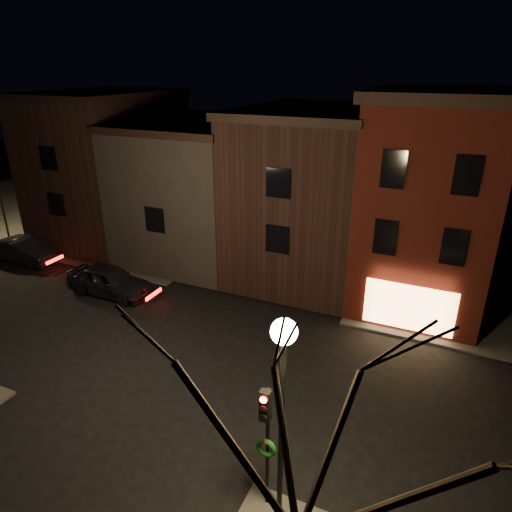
{
  "coord_description": "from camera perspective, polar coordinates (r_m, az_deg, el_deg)",
  "views": [
    {
      "loc": [
        9.13,
        -13.96,
        11.68
      ],
      "look_at": [
        0.91,
        4.23,
        3.2
      ],
      "focal_mm": 32.0,
      "sensor_mm": 36.0,
      "label": 1
    }
  ],
  "objects": [
    {
      "name": "row_building_a",
      "position": [
        26.52,
        6.81,
        7.9
      ],
      "size": [
        7.3,
        10.3,
        9.4
      ],
      "color": "black",
      "rests_on": "ground"
    },
    {
      "name": "ground",
      "position": [
        20.36,
        -7.43,
        -12.21
      ],
      "size": [
        120.0,
        120.0,
        0.0
      ],
      "primitive_type": "plane",
      "color": "black",
      "rests_on": "ground"
    },
    {
      "name": "corner_building",
      "position": [
        24.29,
        20.92,
        6.51
      ],
      "size": [
        6.5,
        8.5,
        10.5
      ],
      "color": "#4F140E",
      "rests_on": "ground"
    },
    {
      "name": "row_building_c",
      "position": [
        33.64,
        -17.79,
        10.63
      ],
      "size": [
        7.3,
        10.3,
        9.9
      ],
      "color": "black",
      "rests_on": "ground"
    },
    {
      "name": "parked_car_a",
      "position": [
        25.93,
        -17.83,
        -2.94
      ],
      "size": [
        4.82,
        1.96,
        1.64
      ],
      "primitive_type": "imported",
      "rotation": [
        0.0,
        0.0,
        1.57
      ],
      "color": "black",
      "rests_on": "ground"
    },
    {
      "name": "street_lamp_near",
      "position": [
        10.68,
        3.37,
        -14.5
      ],
      "size": [
        0.6,
        0.6,
        6.48
      ],
      "color": "black",
      "rests_on": "sidewalk_near_right"
    },
    {
      "name": "bare_tree_right",
      "position": [
        7.94,
        5.93,
        -21.3
      ],
      "size": [
        6.4,
        6.4,
        8.5
      ],
      "color": "black",
      "rests_on": "sidewalk_near_right"
    },
    {
      "name": "sidewalk_far_left",
      "position": [
        46.22,
        -15.92,
        7.57
      ],
      "size": [
        30.0,
        30.0,
        0.12
      ],
      "primitive_type": "cube",
      "color": "#2D2B28",
      "rests_on": "ground"
    },
    {
      "name": "traffic_signal",
      "position": [
        12.75,
        1.27,
        -21.07
      ],
      "size": [
        0.58,
        0.38,
        4.05
      ],
      "color": "black",
      "rests_on": "sidewalk_near_right"
    },
    {
      "name": "parked_car_b",
      "position": [
        32.28,
        -27.09,
        0.6
      ],
      "size": [
        4.61,
        1.64,
        1.51
      ],
      "primitive_type": "imported",
      "rotation": [
        0.0,
        0.0,
        1.58
      ],
      "color": "black",
      "rests_on": "ground"
    },
    {
      "name": "row_building_b",
      "position": [
        29.56,
        -6.86,
        8.46
      ],
      "size": [
        7.8,
        10.3,
        8.4
      ],
      "color": "black",
      "rests_on": "ground"
    }
  ]
}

